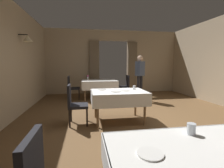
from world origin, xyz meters
TOP-DOWN VIEW (x-y plane):
  - ground at (0.00, 0.00)m, footprint 10.08×10.08m
  - wall_back at (0.00, 4.18)m, footprint 6.40×0.27m
  - dining_table_near at (-0.46, -2.70)m, footprint 1.55×0.91m
  - dining_table_mid at (-0.57, 0.10)m, footprint 1.32×0.94m
  - dining_table_far at (-0.80, 2.88)m, footprint 1.41×1.04m
  - chair_mid_left at (-1.62, 0.05)m, footprint 0.44×0.44m
  - chair_far_left at (-1.89, 2.85)m, footprint 0.44×0.44m
  - chair_far_right at (0.29, 2.95)m, footprint 0.45×0.44m
  - glass_near_b at (-0.42, -2.42)m, footprint 0.08×0.08m
  - plate_near_c at (-0.92, -2.68)m, footprint 0.19×0.19m
  - plate_mid_a at (-0.66, -0.01)m, footprint 0.23×0.23m
  - glass_mid_b at (-0.15, 0.22)m, footprint 0.07×0.07m
  - plate_mid_c at (-0.96, 0.36)m, footprint 0.22×0.22m
  - plate_mid_d at (-0.41, 0.11)m, footprint 0.22×0.22m
  - flower_vase_far at (-1.26, 2.89)m, footprint 0.07×0.07m
  - plate_far_b at (-0.61, 2.89)m, footprint 0.23×0.23m
  - plate_far_c at (-0.28, 2.77)m, footprint 0.18×0.18m
  - person_waiter_by_doorway at (0.71, 2.27)m, footprint 0.42×0.40m

SIDE VIEW (x-z plane):
  - ground at x=0.00m, z-range 0.00..0.00m
  - chair_mid_left at x=-1.62m, z-range 0.05..0.98m
  - chair_far_left at x=-1.89m, z-range 0.05..0.98m
  - chair_far_right at x=0.29m, z-range 0.05..0.98m
  - dining_table_far at x=-0.80m, z-range 0.27..1.02m
  - dining_table_mid at x=-0.57m, z-range 0.27..1.02m
  - dining_table_near at x=-0.46m, z-range 0.29..1.04m
  - plate_near_c at x=-0.92m, z-range 0.75..0.76m
  - plate_mid_a at x=-0.66m, z-range 0.75..0.76m
  - plate_mid_c at x=-0.96m, z-range 0.75..0.76m
  - plate_mid_d at x=-0.41m, z-range 0.75..0.76m
  - plate_far_b at x=-0.61m, z-range 0.75..0.76m
  - plate_far_c at x=-0.28m, z-range 0.75..0.76m
  - glass_near_b at x=-0.42m, z-range 0.75..0.85m
  - glass_mid_b at x=-0.15m, z-range 0.75..0.86m
  - flower_vase_far at x=-1.26m, z-range 0.76..0.97m
  - person_waiter_by_doorway at x=0.71m, z-range 0.16..1.88m
  - wall_back at x=0.00m, z-range 0.01..3.01m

